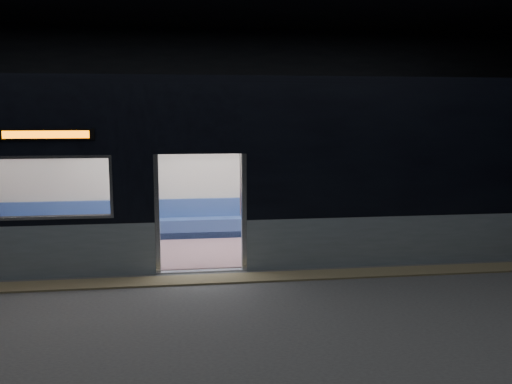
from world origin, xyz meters
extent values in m
cube|color=#47494C|center=(0.00, 0.00, -0.01)|extent=(24.00, 14.00, 0.01)
cube|color=black|center=(0.00, 6.98, 2.50)|extent=(24.00, 0.04, 5.00)
cube|color=black|center=(0.00, -6.98, 2.50)|extent=(24.00, 0.04, 5.00)
cube|color=#8C7F59|center=(0.00, 0.55, 0.01)|extent=(22.80, 0.50, 0.03)
cube|color=#909CAB|center=(4.85, 1.06, 0.45)|extent=(8.30, 0.12, 0.90)
cube|color=black|center=(4.85, 1.06, 2.05)|extent=(8.30, 0.12, 2.30)
cube|color=black|center=(0.00, 1.06, 2.62)|extent=(1.40, 0.12, 1.15)
cube|color=#B7BABC|center=(-0.74, 1.06, 1.02)|extent=(0.08, 0.14, 2.05)
cube|color=#B7BABC|center=(0.74, 1.06, 1.02)|extent=(0.08, 0.14, 2.05)
cube|color=black|center=(-2.45, 0.98, 2.39)|extent=(1.50, 0.04, 0.18)
cube|color=#FF6B00|center=(-2.45, 0.97, 2.39)|extent=(1.34, 0.03, 0.12)
cube|color=beige|center=(0.00, 3.94, 1.60)|extent=(18.00, 0.12, 3.20)
cube|color=black|center=(0.00, 2.50, 3.28)|extent=(18.00, 3.00, 0.15)
cube|color=gray|center=(0.00, 2.50, 0.02)|extent=(17.76, 2.76, 0.04)
cube|color=beige|center=(0.00, 2.50, 2.35)|extent=(17.76, 2.76, 0.10)
cube|color=#30598D|center=(0.00, 3.62, 0.24)|extent=(11.00, 0.48, 0.41)
cube|color=#30598D|center=(0.00, 3.81, 0.65)|extent=(11.00, 0.10, 0.40)
cube|color=#805D69|center=(-3.30, 1.41, 0.24)|extent=(4.40, 0.48, 0.41)
cube|color=#805D69|center=(3.30, 1.41, 0.24)|extent=(4.40, 0.48, 0.41)
cylinder|color=silver|center=(-0.95, 1.37, 1.17)|extent=(0.04, 0.04, 2.26)
cylinder|color=silver|center=(-0.95, 3.63, 1.17)|extent=(0.04, 0.04, 2.26)
cylinder|color=silver|center=(0.95, 1.37, 1.17)|extent=(0.04, 0.04, 2.26)
cylinder|color=silver|center=(0.95, 3.63, 1.17)|extent=(0.04, 0.04, 2.26)
cylinder|color=silver|center=(0.00, 3.58, 1.95)|extent=(11.00, 0.03, 0.03)
cube|color=black|center=(2.56, 3.39, 0.53)|extent=(0.17, 0.48, 0.16)
cube|color=black|center=(2.78, 3.39, 0.53)|extent=(0.17, 0.48, 0.16)
cylinder|color=black|center=(2.56, 3.17, 0.26)|extent=(0.11, 0.11, 0.43)
cylinder|color=black|center=(2.78, 3.17, 0.26)|extent=(0.11, 0.11, 0.43)
cube|color=pink|center=(2.67, 3.59, 0.55)|extent=(0.41, 0.22, 0.20)
cylinder|color=pink|center=(2.67, 3.62, 0.91)|extent=(0.46, 0.46, 0.53)
sphere|color=tan|center=(2.67, 3.60, 1.29)|extent=(0.21, 0.21, 0.21)
sphere|color=black|center=(2.67, 3.64, 1.33)|extent=(0.22, 0.22, 0.22)
cube|color=black|center=(2.62, 3.31, 0.68)|extent=(0.29, 0.26, 0.13)
cube|color=white|center=(2.79, 3.85, 1.51)|extent=(1.12, 0.03, 0.73)
camera|label=1|loc=(-0.28, -8.09, 2.73)|focal=38.00mm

